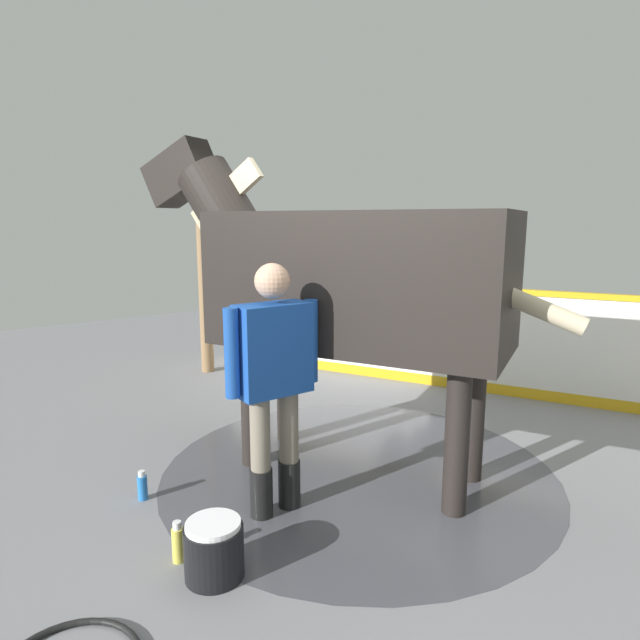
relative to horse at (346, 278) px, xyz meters
The scene contains 9 objects.
ground_plane 1.54m from the horse, 32.73° to the left, with size 16.00×16.00×0.02m, color gray.
wet_patch 1.50m from the horse, 26.49° to the left, with size 3.00×3.00×0.00m, color #4C4C54.
barrier_wall 2.62m from the horse, 113.76° to the left, with size 5.39×2.74×1.19m.
roof_post_near 3.19m from the horse, behind, with size 0.16×0.16×2.76m, color olive.
horse is the anchor object (origin of this frame).
handler 0.97m from the horse, 73.78° to the right, with size 0.23×0.67×1.65m.
wash_bucket 2.02m from the horse, 66.74° to the right, with size 0.32×0.32×0.32m.
bottle_shampoo 2.07m from the horse, 76.64° to the right, with size 0.07×0.07×0.24m.
bottle_spray 2.05m from the horse, 107.47° to the right, with size 0.07×0.07×0.21m.
Camera 1 is at (2.75, -2.65, 1.90)m, focal length 29.92 mm.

